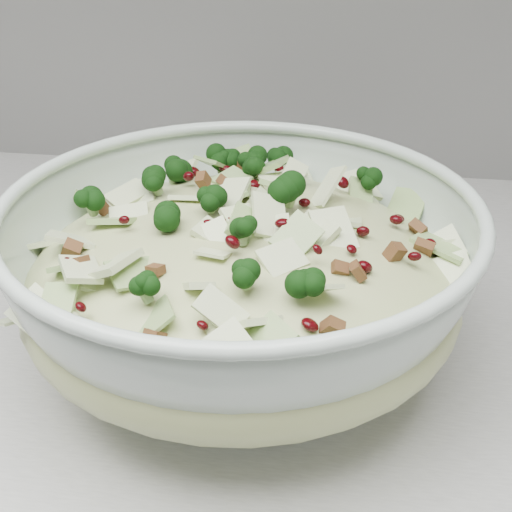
{
  "coord_description": "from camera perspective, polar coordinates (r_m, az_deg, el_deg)",
  "views": [
    {
      "loc": [
        0.23,
        1.19,
        1.23
      ],
      "look_at": [
        0.17,
        1.59,
        0.99
      ],
      "focal_mm": 50.0,
      "sensor_mm": 36.0,
      "label": 1
    }
  ],
  "objects": [
    {
      "name": "mixing_bowl",
      "position": [
        0.49,
        -1.19,
        -2.03
      ],
      "size": [
        0.34,
        0.34,
        0.13
      ],
      "rotation": [
        0.0,
        0.0,
        0.07
      ],
      "color": "silver",
      "rests_on": "counter"
    },
    {
      "name": "salad",
      "position": [
        0.48,
        -1.21,
        0.09
      ],
      "size": [
        0.39,
        0.39,
        0.13
      ],
      "rotation": [
        0.0,
        0.0,
        0.41
      ],
      "color": "#BFCA8A",
      "rests_on": "mixing_bowl"
    }
  ]
}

